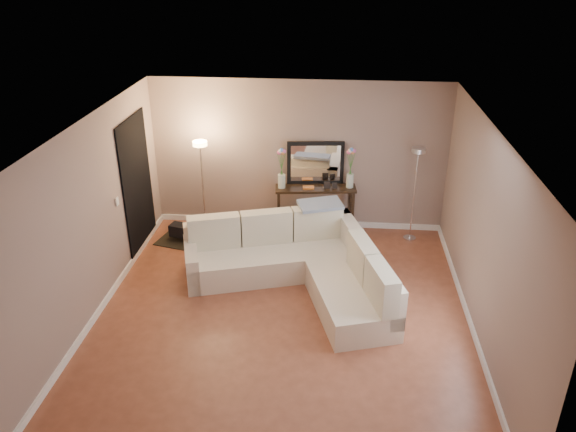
# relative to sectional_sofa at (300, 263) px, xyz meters

# --- Properties ---
(floor) EXTENTS (5.00, 5.50, 0.01)m
(floor) POSITION_rel_sectional_sofa_xyz_m (-0.17, -0.82, -0.34)
(floor) COLOR #944F36
(floor) RESTS_ON ground
(ceiling) EXTENTS (5.00, 5.50, 0.01)m
(ceiling) POSITION_rel_sectional_sofa_xyz_m (-0.17, -0.82, 2.27)
(ceiling) COLOR white
(ceiling) RESTS_ON ground
(wall_back) EXTENTS (5.00, 0.02, 2.60)m
(wall_back) POSITION_rel_sectional_sofa_xyz_m (-0.17, 1.94, 0.96)
(wall_back) COLOR gray
(wall_back) RESTS_ON ground
(wall_front) EXTENTS (5.00, 0.02, 2.60)m
(wall_front) POSITION_rel_sectional_sofa_xyz_m (-0.17, -3.58, 0.96)
(wall_front) COLOR gray
(wall_front) RESTS_ON ground
(wall_left) EXTENTS (0.02, 5.50, 2.60)m
(wall_left) POSITION_rel_sectional_sofa_xyz_m (-2.68, -0.82, 0.96)
(wall_left) COLOR gray
(wall_left) RESTS_ON ground
(wall_right) EXTENTS (0.02, 5.50, 2.60)m
(wall_right) POSITION_rel_sectional_sofa_xyz_m (2.34, -0.82, 0.96)
(wall_right) COLOR gray
(wall_right) RESTS_ON ground
(baseboard_back) EXTENTS (5.00, 0.03, 0.10)m
(baseboard_back) POSITION_rel_sectional_sofa_xyz_m (-0.17, 1.92, -0.29)
(baseboard_back) COLOR white
(baseboard_back) RESTS_ON ground
(baseboard_left) EXTENTS (0.03, 5.50, 0.10)m
(baseboard_left) POSITION_rel_sectional_sofa_xyz_m (-2.66, -0.82, -0.29)
(baseboard_left) COLOR white
(baseboard_left) RESTS_ON ground
(baseboard_right) EXTENTS (0.03, 5.50, 0.10)m
(baseboard_right) POSITION_rel_sectional_sofa_xyz_m (2.31, -0.82, -0.29)
(baseboard_right) COLOR white
(baseboard_right) RESTS_ON ground
(doorway) EXTENTS (0.02, 1.20, 2.20)m
(doorway) POSITION_rel_sectional_sofa_xyz_m (-2.65, 0.88, 0.76)
(doorway) COLOR black
(doorway) RESTS_ON ground
(switch_plate) EXTENTS (0.02, 0.08, 0.12)m
(switch_plate) POSITION_rel_sectional_sofa_xyz_m (-2.65, 0.03, 0.86)
(switch_plate) COLOR white
(switch_plate) RESTS_ON ground
(sectional_sofa) EXTENTS (3.21, 2.64, 0.92)m
(sectional_sofa) POSITION_rel_sectional_sofa_xyz_m (0.00, 0.00, 0.00)
(sectional_sofa) COLOR beige
(sectional_sofa) RESTS_ON floor
(throw_blanket) EXTENTS (0.75, 0.58, 0.09)m
(throw_blanket) POSITION_rel_sectional_sofa_xyz_m (0.25, 0.75, 0.61)
(throw_blanket) COLOR #808FA5
(throw_blanket) RESTS_ON sectional_sofa
(console_table) EXTENTS (1.39, 0.51, 0.84)m
(console_table) POSITION_rel_sectional_sofa_xyz_m (0.06, 1.67, 0.13)
(console_table) COLOR black
(console_table) RESTS_ON floor
(leaning_mirror) EXTENTS (0.96, 0.15, 0.75)m
(leaning_mirror) POSITION_rel_sectional_sofa_xyz_m (0.12, 1.86, 0.87)
(leaning_mirror) COLOR black
(leaning_mirror) RESTS_ON console_table
(table_decor) EXTENTS (0.58, 0.15, 0.14)m
(table_decor) POSITION_rel_sectional_sofa_xyz_m (0.14, 1.65, 0.52)
(table_decor) COLOR orange
(table_decor) RESTS_ON console_table
(flower_vase_left) EXTENTS (0.16, 0.14, 0.72)m
(flower_vase_left) POSITION_rel_sectional_sofa_xyz_m (-0.43, 1.62, 0.79)
(flower_vase_left) COLOR silver
(flower_vase_left) RESTS_ON console_table
(flower_vase_right) EXTENTS (0.16, 0.14, 0.72)m
(flower_vase_right) POSITION_rel_sectional_sofa_xyz_m (0.71, 1.75, 0.79)
(flower_vase_right) COLOR silver
(flower_vase_right) RESTS_ON console_table
(floor_lamp_lit) EXTENTS (0.29, 0.29, 1.66)m
(floor_lamp_lit) POSITION_rel_sectional_sofa_xyz_m (-1.75, 1.48, 0.83)
(floor_lamp_lit) COLOR silver
(floor_lamp_lit) RESTS_ON floor
(floor_lamp_unlit) EXTENTS (0.25, 0.25, 1.63)m
(floor_lamp_unlit) POSITION_rel_sectional_sofa_xyz_m (1.77, 1.56, 0.81)
(floor_lamp_unlit) COLOR silver
(floor_lamp_unlit) RESTS_ON floor
(charcoal_rug) EXTENTS (1.25, 1.05, 0.01)m
(charcoal_rug) POSITION_rel_sectional_sofa_xyz_m (-1.92, 1.19, -0.33)
(charcoal_rug) COLOR black
(charcoal_rug) RESTS_ON floor
(black_bag) EXTENTS (0.35, 0.29, 0.20)m
(black_bag) POSITION_rel_sectional_sofa_xyz_m (-2.12, 1.14, -0.14)
(black_bag) COLOR black
(black_bag) RESTS_ON charcoal_rug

